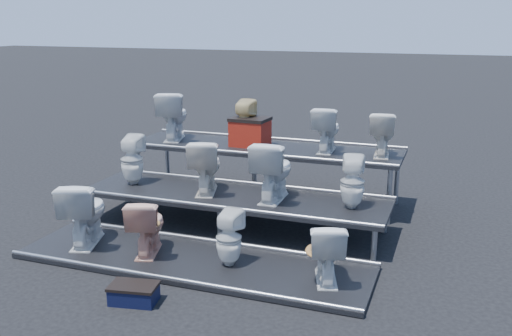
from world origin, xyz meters
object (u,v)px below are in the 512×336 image
(toilet_3, at_px, (326,250))
(toilet_11, at_px, (382,134))
(toilet_7, at_px, (353,182))
(toilet_5, at_px, (205,166))
(toilet_0, at_px, (84,212))
(step_stool, at_px, (134,295))
(toilet_8, at_px, (173,116))
(toilet_1, at_px, (147,225))
(toilet_4, at_px, (132,160))
(red_crate, at_px, (250,133))
(toilet_2, at_px, (229,238))
(toilet_6, at_px, (273,170))
(toilet_9, at_px, (244,122))
(toilet_10, at_px, (327,129))

(toilet_3, xyz_separation_m, toilet_11, (0.19, 2.60, 0.78))
(toilet_7, bearing_deg, toilet_5, -8.15)
(toilet_0, distance_m, step_stool, 1.72)
(toilet_7, height_order, toilet_8, toilet_8)
(toilet_1, relative_size, toilet_3, 1.02)
(toilet_4, height_order, toilet_8, toilet_8)
(red_crate, bearing_deg, toilet_2, -71.57)
(toilet_7, height_order, step_stool, toilet_7)
(toilet_1, relative_size, toilet_2, 1.06)
(toilet_2, height_order, toilet_4, toilet_4)
(toilet_6, bearing_deg, toilet_0, 31.57)
(toilet_3, bearing_deg, toilet_0, -17.16)
(toilet_7, bearing_deg, toilet_3, 80.89)
(toilet_3, distance_m, toilet_4, 3.44)
(toilet_8, xyz_separation_m, toilet_9, (1.24, 0.00, -0.04))
(toilet_0, xyz_separation_m, toilet_5, (1.05, 1.30, 0.37))
(toilet_5, bearing_deg, toilet_11, -165.90)
(toilet_3, relative_size, toilet_8, 0.86)
(toilet_7, xyz_separation_m, toilet_10, (-0.64, 1.30, 0.40))
(toilet_7, distance_m, toilet_9, 2.38)
(toilet_1, distance_m, toilet_5, 1.38)
(toilet_9, bearing_deg, toilet_3, 128.56)
(toilet_9, bearing_deg, toilet_10, -177.93)
(toilet_4, relative_size, toilet_7, 1.05)
(toilet_6, xyz_separation_m, step_stool, (-0.71, -2.34, -0.78))
(toilet_7, relative_size, toilet_8, 0.87)
(toilet_3, xyz_separation_m, step_stool, (-1.73, -1.04, -0.31))
(toilet_0, distance_m, toilet_4, 1.35)
(toilet_4, bearing_deg, toilet_3, 151.79)
(step_stool, bearing_deg, toilet_9, 82.94)
(toilet_8, height_order, toilet_10, toilet_8)
(toilet_7, bearing_deg, toilet_1, 22.47)
(toilet_2, bearing_deg, toilet_8, -44.86)
(toilet_3, xyz_separation_m, toilet_5, (-2.00, 1.30, 0.44))
(toilet_6, xyz_separation_m, toilet_7, (1.05, 0.00, -0.06))
(toilet_0, bearing_deg, step_stool, 123.63)
(toilet_5, distance_m, red_crate, 1.30)
(toilet_4, height_order, step_stool, toilet_4)
(toilet_0, distance_m, toilet_11, 4.22)
(toilet_11, bearing_deg, toilet_6, 41.17)
(toilet_1, bearing_deg, toilet_3, 163.17)
(toilet_6, relative_size, toilet_8, 1.02)
(toilet_0, bearing_deg, toilet_2, 161.99)
(toilet_1, height_order, toilet_3, toilet_1)
(toilet_4, xyz_separation_m, toilet_5, (1.15, 0.00, 0.02))
(red_crate, bearing_deg, toilet_6, -54.81)
(toilet_3, relative_size, toilet_11, 1.05)
(toilet_2, distance_m, red_crate, 2.75)
(toilet_6, relative_size, toilet_7, 1.18)
(toilet_1, height_order, toilet_7, toilet_7)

